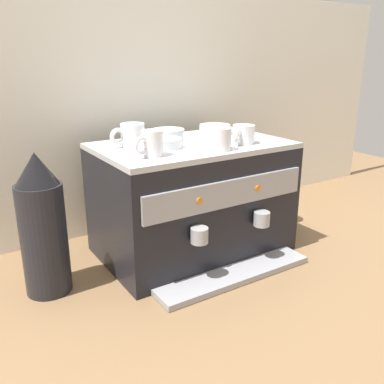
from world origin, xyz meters
TOP-DOWN VIEW (x-y plane):
  - ground_plane at (0.00, 0.00)m, footprint 4.00×4.00m
  - tiled_backsplash_wall at (0.00, 0.36)m, footprint 2.80×0.03m
  - espresso_machine at (0.00, -0.00)m, footprint 0.68×0.54m
  - ceramic_cup_0 at (0.14, -0.11)m, footprint 0.11×0.08m
  - ceramic_cup_1 at (0.01, -0.15)m, footprint 0.08×0.11m
  - ceramic_cup_2 at (-0.22, -0.11)m, footprint 0.11×0.07m
  - ceramic_cup_3 at (-0.21, 0.06)m, footprint 0.12×0.08m
  - ceramic_bowl_0 at (0.18, 0.11)m, footprint 0.12×0.12m
  - ceramic_bowl_1 at (0.02, -0.03)m, footprint 0.13×0.13m
  - ceramic_bowl_2 at (-0.04, 0.11)m, footprint 0.12×0.12m
  - ceramic_bowl_3 at (-0.12, -0.02)m, footprint 0.11×0.11m
  - coffee_grinder at (-0.54, -0.01)m, footprint 0.14×0.14m
  - milk_pitcher at (0.49, 0.01)m, footprint 0.09×0.09m

SIDE VIEW (x-z plane):
  - ground_plane at x=0.00m, z-range 0.00..0.00m
  - milk_pitcher at x=0.49m, z-range 0.00..0.15m
  - espresso_machine at x=0.00m, z-range 0.00..0.41m
  - coffee_grinder at x=-0.54m, z-range -0.01..0.44m
  - ceramic_bowl_3 at x=-0.12m, z-range 0.42..0.45m
  - ceramic_bowl_1 at x=0.02m, z-range 0.42..0.45m
  - ceramic_bowl_0 at x=0.18m, z-range 0.42..0.45m
  - ceramic_bowl_2 at x=-0.04m, z-range 0.42..0.45m
  - ceramic_cup_0 at x=0.14m, z-range 0.42..0.48m
  - ceramic_cup_1 at x=0.01m, z-range 0.42..0.49m
  - ceramic_cup_3 at x=-0.21m, z-range 0.42..0.49m
  - ceramic_cup_2 at x=-0.22m, z-range 0.42..0.50m
  - tiled_backsplash_wall at x=0.00m, z-range 0.00..0.98m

